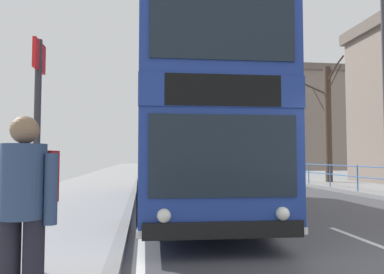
{
  "coord_description": "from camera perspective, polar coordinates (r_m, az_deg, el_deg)",
  "views": [
    {
      "loc": [
        -3.92,
        -3.67,
        1.49
      ],
      "look_at": [
        -2.78,
        4.94,
        1.97
      ],
      "focal_mm": 33.98,
      "sensor_mm": 36.0,
      "label": 1
    }
  ],
  "objects": [
    {
      "name": "bare_tree_far_01",
      "position": [
        21.16,
        20.53,
        2.45
      ],
      "size": [
        2.59,
        2.6,
        6.76
      ],
      "color": "#423328",
      "rests_on": "ground"
    },
    {
      "name": "bare_tree_far_00",
      "position": [
        33.34,
        10.37,
        0.33
      ],
      "size": [
        2.54,
        2.08,
        7.12
      ],
      "color": "brown",
      "rests_on": "ground"
    },
    {
      "name": "street_lamp_far_side",
      "position": [
        15.27,
        27.94,
        9.37
      ],
      "size": [
        0.28,
        0.6,
        7.9
      ],
      "color": "#38383D",
      "rests_on": "ground"
    },
    {
      "name": "background_building_01",
      "position": [
        46.32,
        14.23,
        2.38
      ],
      "size": [
        9.81,
        12.38,
        11.67
      ],
      "color": "slate",
      "rests_on": "ground"
    },
    {
      "name": "pedestrian_railing_far_kerb",
      "position": [
        16.73,
        22.58,
        -5.13
      ],
      "size": [
        0.05,
        27.93,
        1.03
      ],
      "color": "#386BA8",
      "rests_on": "ground"
    },
    {
      "name": "bus_stop_sign_near",
      "position": [
        4.77,
        -23.13,
        1.36
      ],
      "size": [
        0.08,
        0.44,
        2.78
      ],
      "color": "#2D2D33",
      "rests_on": "ground"
    },
    {
      "name": "pedestrian_with_backpack",
      "position": [
        3.19,
        -24.71,
        -9.53
      ],
      "size": [
        0.55,
        0.57,
        1.67
      ],
      "color": "black",
      "rests_on": "ground"
    },
    {
      "name": "double_decker_bus_main",
      "position": [
        10.5,
        -0.49,
        1.55
      ],
      "size": [
        2.85,
        10.72,
        4.49
      ],
      "color": "navy",
      "rests_on": "ground"
    },
    {
      "name": "background_bus_far_lane",
      "position": [
        31.22,
        4.91,
        -2.88
      ],
      "size": [
        2.86,
        9.14,
        2.95
      ],
      "color": "white",
      "rests_on": "ground"
    }
  ]
}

